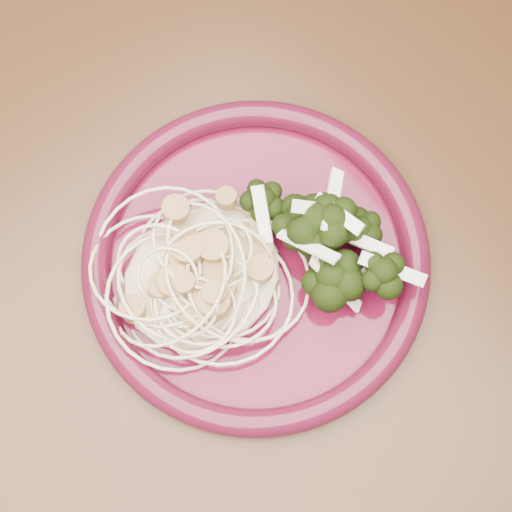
{
  "coord_description": "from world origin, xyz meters",
  "views": [
    {
      "loc": [
        -0.08,
        -0.08,
        1.32
      ],
      "look_at": [
        0.02,
        0.05,
        0.77
      ],
      "focal_mm": 50.0,
      "sensor_mm": 36.0,
      "label": 1
    }
  ],
  "objects": [
    {
      "name": "onion_garnish",
      "position": [
        0.07,
        0.03,
        0.81
      ],
      "size": [
        0.09,
        0.11,
        0.05
      ],
      "primitive_type": null,
      "rotation": [
        0.0,
        0.0,
        -0.36
      ],
      "color": "white",
      "rests_on": "broccoli_pile"
    },
    {
      "name": "dining_table",
      "position": [
        0.0,
        0.0,
        0.65
      ],
      "size": [
        1.2,
        0.8,
        0.75
      ],
      "color": "#472814",
      "rests_on": "ground"
    },
    {
      "name": "spaghetti_pile",
      "position": [
        -0.02,
        0.06,
        0.77
      ],
      "size": [
        0.17,
        0.16,
        0.03
      ],
      "primitive_type": "ellipsoid",
      "rotation": [
        0.0,
        0.0,
        -0.36
      ],
      "color": "beige",
      "rests_on": "dinner_plate"
    },
    {
      "name": "scallop_cluster",
      "position": [
        -0.02,
        0.06,
        0.81
      ],
      "size": [
        0.16,
        0.16,
        0.04
      ],
      "primitive_type": null,
      "rotation": [
        0.0,
        0.0,
        -0.36
      ],
      "color": "#A57D48",
      "rests_on": "spaghetti_pile"
    },
    {
      "name": "dinner_plate",
      "position": [
        0.02,
        0.05,
        0.76
      ],
      "size": [
        0.37,
        0.37,
        0.02
      ],
      "rotation": [
        0.0,
        0.0,
        -0.36
      ],
      "color": "#520920",
      "rests_on": "dining_table"
    },
    {
      "name": "broccoli_pile",
      "position": [
        0.07,
        0.03,
        0.78
      ],
      "size": [
        0.13,
        0.17,
        0.05
      ],
      "primitive_type": "ellipsoid",
      "rotation": [
        0.0,
        0.0,
        -0.36
      ],
      "color": "black",
      "rests_on": "dinner_plate"
    }
  ]
}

